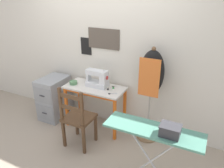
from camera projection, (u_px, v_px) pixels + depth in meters
ground_plane at (89, 133)px, 3.51m from camera, size 14.00×14.00×0.00m
wall_back at (103, 48)px, 3.43m from camera, size 10.00×0.07×2.55m
sewing_table at (95, 94)px, 3.44m from camera, size 0.95×0.45×0.72m
sewing_machine at (98, 79)px, 3.37m from camera, size 0.35×0.18×0.29m
fabric_bowl at (73, 83)px, 3.50m from camera, size 0.12×0.12×0.05m
scissors at (111, 94)px, 3.18m from camera, size 0.13×0.09×0.01m
thread_spool_near_machine at (108, 89)px, 3.30m from camera, size 0.04×0.04×0.04m
thread_spool_mid_table at (113, 88)px, 3.34m from camera, size 0.04×0.04×0.04m
wooden_chair at (78, 118)px, 3.07m from camera, size 0.40×0.38×0.94m
filing_cabinet at (54, 98)px, 3.83m from camera, size 0.39×0.55×0.74m
dress_form at (152, 77)px, 3.01m from camera, size 0.34×0.32×1.44m
ironing_board at (153, 133)px, 2.23m from camera, size 1.01×0.31×0.83m
storage_box at (170, 130)px, 2.09m from camera, size 0.20×0.15×0.11m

